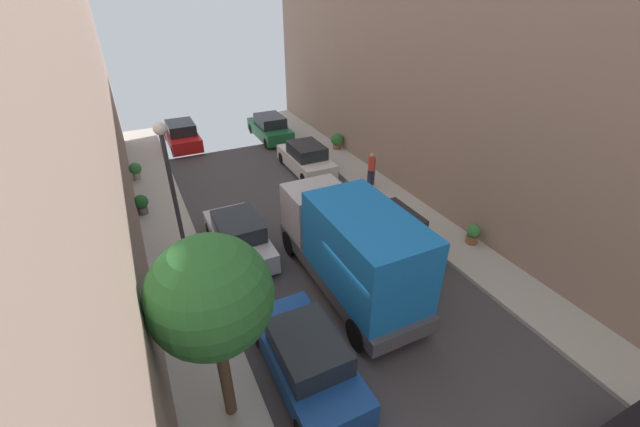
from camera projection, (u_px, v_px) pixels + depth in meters
The scene contains 17 objects.
ground at pixel (373, 319), 12.39m from camera, with size 32.00×32.00×0.00m, color #423F42.
sidewalk_left at pixel (212, 378), 10.46m from camera, with size 2.00×44.00×0.15m, color #B7B2A8.
sidewalk_right at pixel (492, 272), 14.24m from camera, with size 2.00×44.00×0.15m, color #B7B2A8.
parked_car_left_2 at pixel (307, 358), 10.23m from camera, with size 1.78×4.20×1.57m.
parked_car_left_3 at pixel (239, 237), 15.04m from camera, with size 1.78×4.20×1.57m.
parked_car_left_4 at pixel (182, 135), 24.78m from camera, with size 1.78×4.20×1.57m.
parked_car_right_1 at pixel (391, 231), 15.40m from camera, with size 1.78×4.20×1.57m.
parked_car_right_2 at pixel (306, 159), 21.55m from camera, with size 1.78×4.20×1.57m.
parked_car_right_3 at pixel (270, 128), 25.97m from camera, with size 1.78×4.20×1.57m.
delivery_truck at pixel (351, 247), 12.64m from camera, with size 2.26×6.60×3.38m.
pedestrian at pixel (372, 168), 19.64m from camera, with size 0.40×0.36×1.72m.
street_tree_0 at pixel (211, 297), 7.78m from camera, with size 2.50×2.50×4.88m.
potted_plant_0 at pixel (136, 170), 20.41m from camera, with size 0.61×0.61×0.91m.
potted_plant_1 at pixel (337, 140), 24.12m from camera, with size 0.74×0.74×0.95m.
potted_plant_2 at pixel (141, 203), 17.42m from camera, with size 0.62×0.62×0.89m.
potted_plant_4 at pixel (473, 234), 15.49m from camera, with size 0.52×0.52×0.80m.
lamp_post at pixel (168, 169), 13.70m from camera, with size 0.44×0.44×4.98m.
Camera 1 is at (-5.44, -7.37, 9.11)m, focal length 22.39 mm.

